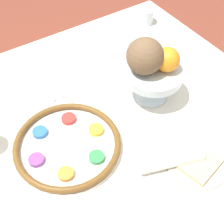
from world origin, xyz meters
The scene contains 13 objects.
ground_plane centered at (0.00, 0.00, 0.00)m, with size 8.00×8.00×0.00m, color brown.
dining_table centered at (0.00, 0.00, 0.37)m, with size 1.18×1.09×0.74m.
seder_plate centered at (-0.16, -0.01, 0.75)m, with size 0.33×0.33×0.03m.
fruit_stand centered at (0.19, 0.03, 0.83)m, with size 0.20×0.20×0.12m.
orange_fruit centered at (0.22, 0.01, 0.90)m, with size 0.08×0.08×0.08m.
coconut centered at (0.16, 0.04, 0.92)m, with size 0.12×0.12×0.12m.
bread_plate centered at (0.13, -0.27, 0.75)m, with size 0.18×0.18×0.02m.
napkin_roll centered at (0.07, -0.23, 0.76)m, with size 0.20×0.11×0.05m.
cup_near centered at (0.45, 0.41, 0.77)m, with size 0.07×0.07×0.07m.
cup_mid centered at (0.28, 0.28, 0.77)m, with size 0.07×0.07×0.07m.
fork_left centered at (-0.14, 0.26, 0.74)m, with size 0.08×0.16×0.01m.
fork_right centered at (-0.11, 0.26, 0.74)m, with size 0.09×0.16×0.01m.
spoon centered at (0.09, -0.27, 0.74)m, with size 0.15×0.04×0.01m.
Camera 1 is at (-0.35, -0.55, 1.54)m, focal length 50.00 mm.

